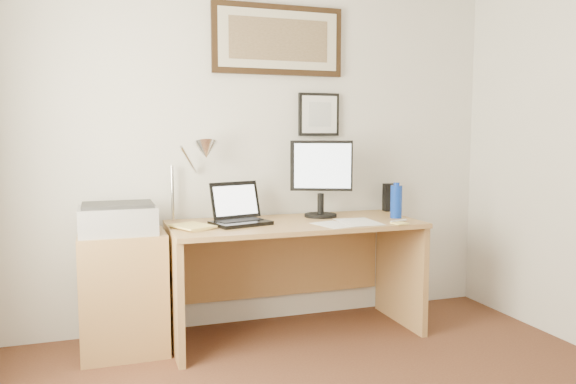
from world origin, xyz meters
name	(u,v)px	position (x,y,z in m)	size (l,w,h in m)	color
wall_back	(257,143)	(0.00, 2.00, 1.25)	(3.50, 0.02, 2.50)	silver
side_cabinet	(124,293)	(-0.92, 1.68, 0.36)	(0.50, 0.40, 0.73)	#9C7241
water_bottle	(396,202)	(0.85, 1.57, 0.86)	(0.08, 0.08, 0.22)	#0D32AA
bottle_cap	(397,184)	(0.85, 1.57, 0.98)	(0.04, 0.04, 0.02)	#0D32AA
speaker	(390,197)	(0.98, 1.89, 0.85)	(0.09, 0.08, 0.20)	black
paper_sheet_a	(334,225)	(0.34, 1.44, 0.75)	(0.19, 0.27, 0.00)	white
paper_sheet_b	(359,222)	(0.53, 1.48, 0.75)	(0.23, 0.33, 0.00)	white
sticky_pad	(399,223)	(0.74, 1.32, 0.76)	(0.08, 0.08, 0.01)	#FFE778
marker_pen	(399,221)	(0.78, 1.40, 0.76)	(0.02, 0.02, 0.14)	silver
book	(179,228)	(-0.60, 1.56, 0.76)	(0.19, 0.26, 0.02)	#F1D571
desk	(291,255)	(0.15, 1.72, 0.51)	(1.60, 0.70, 0.75)	#9C7241
laptop	(239,215)	(-0.21, 1.67, 0.81)	(0.39, 0.38, 0.26)	black
lcd_monitor	(321,175)	(0.39, 1.77, 1.04)	(0.40, 0.22, 0.52)	black
printer	(118,219)	(-0.94, 1.68, 0.82)	(0.44, 0.34, 0.18)	#A0A0A3
desk_lamp	(203,154)	(-0.41, 1.81, 1.19)	(0.29, 0.27, 0.53)	white
picture_large	(278,40)	(0.15, 1.97, 1.95)	(0.92, 0.04, 0.47)	black
picture_small	(319,115)	(0.45, 1.97, 1.45)	(0.30, 0.03, 0.30)	black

